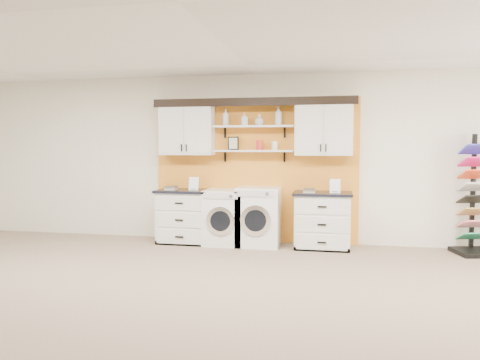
% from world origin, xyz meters
% --- Properties ---
extents(floor, '(10.00, 10.00, 0.00)m').
position_xyz_m(floor, '(0.00, 0.00, 0.00)').
color(floor, '#876F5A').
rests_on(floor, ground).
extents(ceiling, '(10.00, 10.00, 0.00)m').
position_xyz_m(ceiling, '(0.00, 0.00, 2.80)').
color(ceiling, white).
rests_on(ceiling, wall_back).
extents(wall_back, '(10.00, 0.00, 10.00)m').
position_xyz_m(wall_back, '(0.00, 4.00, 1.40)').
color(wall_back, '#EFE6CF').
rests_on(wall_back, floor).
extents(accent_panel, '(3.40, 0.07, 2.40)m').
position_xyz_m(accent_panel, '(0.00, 3.96, 1.20)').
color(accent_panel, orange).
rests_on(accent_panel, wall_back).
extents(upper_cabinet_left, '(0.90, 0.35, 0.84)m').
position_xyz_m(upper_cabinet_left, '(-1.13, 3.79, 1.88)').
color(upper_cabinet_left, white).
rests_on(upper_cabinet_left, wall_back).
extents(upper_cabinet_right, '(0.90, 0.35, 0.84)m').
position_xyz_m(upper_cabinet_right, '(1.13, 3.79, 1.88)').
color(upper_cabinet_right, white).
rests_on(upper_cabinet_right, wall_back).
extents(shelf_lower, '(1.32, 0.28, 0.03)m').
position_xyz_m(shelf_lower, '(0.00, 3.80, 1.53)').
color(shelf_lower, white).
rests_on(shelf_lower, wall_back).
extents(shelf_upper, '(1.32, 0.28, 0.03)m').
position_xyz_m(shelf_upper, '(0.00, 3.80, 1.93)').
color(shelf_upper, white).
rests_on(shelf_upper, wall_back).
extents(crown_molding, '(3.30, 0.41, 0.13)m').
position_xyz_m(crown_molding, '(0.00, 3.81, 2.33)').
color(crown_molding, black).
rests_on(crown_molding, wall_back).
extents(picture_frame, '(0.18, 0.02, 0.22)m').
position_xyz_m(picture_frame, '(-0.35, 3.85, 1.66)').
color(picture_frame, black).
rests_on(picture_frame, shelf_lower).
extents(canister_red, '(0.11, 0.11, 0.16)m').
position_xyz_m(canister_red, '(0.10, 3.80, 1.62)').
color(canister_red, red).
rests_on(canister_red, shelf_lower).
extents(canister_cream, '(0.10, 0.10, 0.14)m').
position_xyz_m(canister_cream, '(0.35, 3.80, 1.61)').
color(canister_cream, silver).
rests_on(canister_cream, shelf_lower).
extents(base_cabinet_left, '(0.90, 0.66, 0.89)m').
position_xyz_m(base_cabinet_left, '(-1.13, 3.64, 0.44)').
color(base_cabinet_left, white).
rests_on(base_cabinet_left, floor).
extents(base_cabinet_right, '(0.90, 0.66, 0.89)m').
position_xyz_m(base_cabinet_right, '(1.13, 3.64, 0.44)').
color(base_cabinet_right, white).
rests_on(base_cabinet_right, floor).
extents(washer, '(0.64, 0.71, 0.90)m').
position_xyz_m(washer, '(-0.44, 3.64, 0.45)').
color(washer, white).
rests_on(washer, floor).
extents(dryer, '(0.68, 0.71, 0.95)m').
position_xyz_m(dryer, '(0.12, 3.64, 0.48)').
color(dryer, white).
rests_on(dryer, floor).
extents(sample_rack, '(0.76, 0.68, 1.79)m').
position_xyz_m(sample_rack, '(3.41, 3.68, 0.56)').
color(sample_rack, black).
rests_on(sample_rack, floor).
extents(soap_bottle_a, '(0.15, 0.15, 0.27)m').
position_xyz_m(soap_bottle_a, '(-0.47, 3.80, 2.08)').
color(soap_bottle_a, silver).
rests_on(soap_bottle_a, shelf_upper).
extents(soap_bottle_b, '(0.12, 0.12, 0.21)m').
position_xyz_m(soap_bottle_b, '(-0.15, 3.80, 2.05)').
color(soap_bottle_b, silver).
rests_on(soap_bottle_b, shelf_upper).
extents(soap_bottle_c, '(0.16, 0.16, 0.18)m').
position_xyz_m(soap_bottle_c, '(0.09, 3.80, 2.04)').
color(soap_bottle_c, silver).
rests_on(soap_bottle_c, shelf_upper).
extents(soap_bottle_d, '(0.13, 0.13, 0.30)m').
position_xyz_m(soap_bottle_d, '(0.41, 3.80, 2.10)').
color(soap_bottle_d, silver).
rests_on(soap_bottle_d, shelf_upper).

